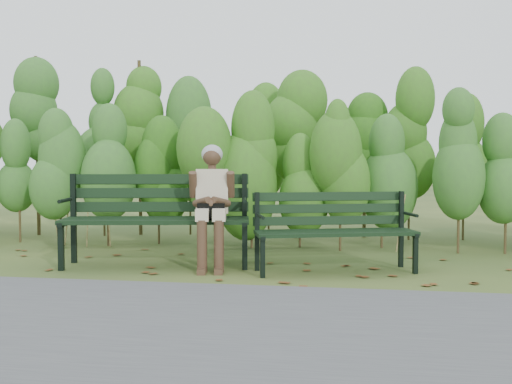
# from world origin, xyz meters

# --- Properties ---
(ground) EXTENTS (80.00, 80.00, 0.00)m
(ground) POSITION_xyz_m (0.00, 0.00, 0.00)
(ground) COLOR #2F4620
(footpath) EXTENTS (60.00, 2.50, 0.01)m
(footpath) POSITION_xyz_m (0.00, -2.20, 0.01)
(footpath) COLOR #474749
(footpath) RESTS_ON ground
(hedge_band) EXTENTS (11.04, 1.67, 2.42)m
(hedge_band) POSITION_xyz_m (0.00, 1.86, 1.26)
(hedge_band) COLOR #47381E
(hedge_band) RESTS_ON ground
(leaf_litter) EXTENTS (5.70, 2.18, 0.01)m
(leaf_litter) POSITION_xyz_m (-0.21, -0.04, 0.00)
(leaf_litter) COLOR brown
(leaf_litter) RESTS_ON ground
(bench_left) EXTENTS (1.98, 0.96, 0.95)m
(bench_left) POSITION_xyz_m (-0.98, 0.01, 0.56)
(bench_left) COLOR black
(bench_left) RESTS_ON ground
(bench_right) EXTENTS (1.63, 0.94, 0.78)m
(bench_right) POSITION_xyz_m (0.83, -0.05, 0.46)
(bench_right) COLOR black
(bench_right) RESTS_ON ground
(seated_woman) EXTENTS (0.49, 0.72, 1.25)m
(seated_woman) POSITION_xyz_m (-0.39, -0.07, 0.72)
(seated_woman) COLOR beige
(seated_woman) RESTS_ON ground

